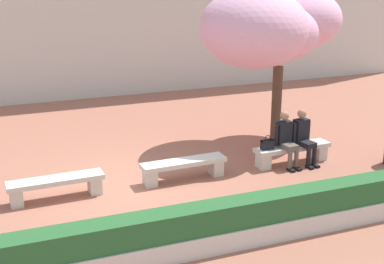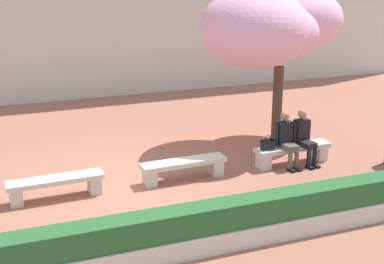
% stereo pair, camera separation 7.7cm
% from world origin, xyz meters
% --- Properties ---
extents(ground_plane, '(100.00, 100.00, 0.00)m').
position_xyz_m(ground_plane, '(0.00, 0.00, 0.00)').
color(ground_plane, '#9E604C').
extents(stone_bench_near_west, '(1.90, 0.48, 0.45)m').
position_xyz_m(stone_bench_near_west, '(-1.35, 0.00, 0.31)').
color(stone_bench_near_west, beige).
rests_on(stone_bench_near_west, ground).
extents(stone_bench_center, '(1.90, 0.48, 0.45)m').
position_xyz_m(stone_bench_center, '(1.35, -0.00, 0.31)').
color(stone_bench_center, beige).
rests_on(stone_bench_center, ground).
extents(stone_bench_near_east, '(1.90, 0.48, 0.45)m').
position_xyz_m(stone_bench_near_east, '(4.06, 0.00, 0.31)').
color(stone_bench_near_east, beige).
rests_on(stone_bench_near_east, ground).
extents(person_seated_left, '(0.51, 0.71, 1.29)m').
position_xyz_m(person_seated_left, '(3.84, -0.05, 0.70)').
color(person_seated_left, black).
rests_on(person_seated_left, ground).
extents(person_seated_right, '(0.50, 0.72, 1.29)m').
position_xyz_m(person_seated_right, '(4.31, -0.05, 0.70)').
color(person_seated_right, black).
rests_on(person_seated_right, ground).
extents(handbag, '(0.30, 0.15, 0.34)m').
position_xyz_m(handbag, '(3.38, -0.02, 0.58)').
color(handbag, black).
rests_on(handbag, stone_bench_near_east).
extents(cherry_tree_main, '(3.86, 2.86, 3.97)m').
position_xyz_m(cherry_tree_main, '(4.30, 1.65, 2.99)').
color(cherry_tree_main, '#513828').
rests_on(cherry_tree_main, ground).
extents(planter_hedge_foreground, '(14.56, 0.50, 0.80)m').
position_xyz_m(planter_hedge_foreground, '(0.00, -2.91, 0.39)').
color(planter_hedge_foreground, beige).
rests_on(planter_hedge_foreground, ground).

